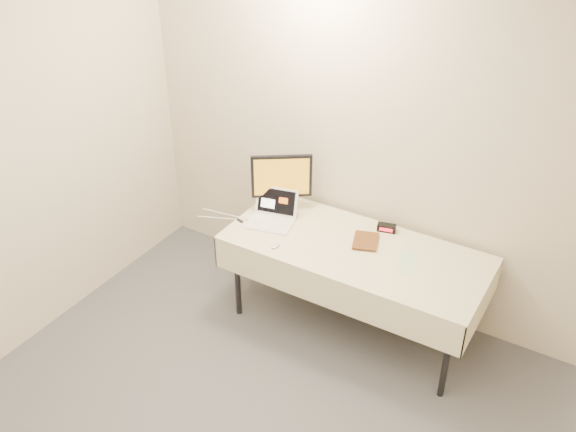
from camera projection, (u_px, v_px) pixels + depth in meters
The scene contains 9 objects.
back_wall at pixel (388, 144), 4.50m from camera, with size 4.00×0.10×2.70m, color beige.
table at pixel (355, 255), 4.53m from camera, with size 1.86×0.81×0.74m.
laptop at pixel (273, 214), 4.77m from camera, with size 0.38×0.36×0.22m.
monitor at pixel (282, 179), 4.77m from camera, with size 0.39×0.28×0.47m.
book at pixel (354, 228), 4.50m from camera, with size 0.17×0.02×0.23m, color #94511A.
alarm_clock at pixel (387, 228), 4.66m from camera, with size 0.14×0.09×0.06m.
clicker at pixel (276, 246), 4.50m from camera, with size 0.04×0.08×0.02m, color silver.
paper_form at pixel (407, 263), 4.34m from camera, with size 0.10×0.25×0.00m, color #BBE3B5.
usb_dongle at pixel (240, 221), 4.78m from camera, with size 0.06×0.02×0.01m, color black.
Camera 1 is at (1.49, -1.37, 3.31)m, focal length 40.00 mm.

